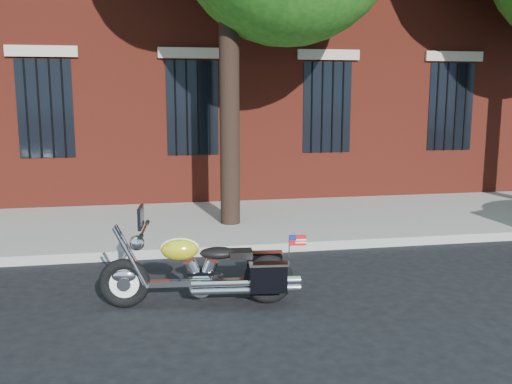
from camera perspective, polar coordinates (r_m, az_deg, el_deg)
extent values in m
plane|color=black|center=(7.77, -3.24, -9.06)|extent=(120.00, 120.00, 0.00)
cube|color=gray|center=(9.06, -4.37, -5.82)|extent=(40.00, 0.16, 0.15)
cube|color=gray|center=(10.87, -5.45, -3.17)|extent=(40.00, 3.60, 0.15)
cube|color=black|center=(12.44, -6.39, 8.34)|extent=(1.10, 0.14, 2.00)
cube|color=#B2A893|center=(12.44, -6.49, 13.64)|extent=(1.40, 0.20, 0.22)
cylinder|color=black|center=(12.36, -6.36, 8.33)|extent=(0.04, 0.04, 2.00)
cylinder|color=black|center=(10.29, -2.68, 9.75)|extent=(0.36, 0.36, 5.00)
torus|color=black|center=(6.98, -13.02, -8.87)|extent=(0.61, 0.20, 0.60)
torus|color=black|center=(6.94, 1.26, -8.72)|extent=(0.61, 0.20, 0.60)
cylinder|color=white|center=(6.98, -13.02, -8.87)|extent=(0.45, 0.10, 0.45)
cylinder|color=white|center=(6.94, 1.26, -8.72)|extent=(0.45, 0.10, 0.45)
ellipsoid|color=white|center=(6.95, -13.05, -8.17)|extent=(0.33, 0.15, 0.17)
ellipsoid|color=yellow|center=(6.91, 1.27, -7.87)|extent=(0.33, 0.16, 0.17)
cube|color=white|center=(6.92, -5.89, -9.00)|extent=(1.35, 0.23, 0.07)
cylinder|color=white|center=(6.92, -5.51, -9.14)|extent=(0.30, 0.19, 0.29)
cylinder|color=white|center=(6.77, -1.67, -9.45)|extent=(1.13, 0.19, 0.08)
ellipsoid|color=yellow|center=(6.80, -7.63, -5.71)|extent=(0.47, 0.30, 0.26)
ellipsoid|color=black|center=(6.81, -3.81, -6.10)|extent=(0.46, 0.30, 0.14)
cube|color=black|center=(7.13, 0.85, -7.37)|extent=(0.44, 0.19, 0.34)
cube|color=black|center=(6.69, 1.25, -8.55)|extent=(0.44, 0.19, 0.34)
cylinder|color=white|center=(6.77, -11.11, -3.68)|extent=(0.10, 0.70, 0.03)
sphere|color=white|center=(6.82, -11.82, -5.01)|extent=(0.20, 0.20, 0.18)
cube|color=black|center=(6.74, -11.46, -2.49)|extent=(0.07, 0.36, 0.25)
cube|color=red|center=(6.57, 4.20, -4.83)|extent=(0.20, 0.03, 0.13)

